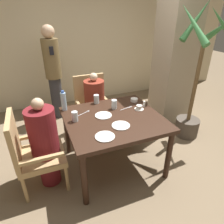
# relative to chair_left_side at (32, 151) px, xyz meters

# --- Properties ---
(ground_plane) EXTENTS (16.00, 16.00, 0.00)m
(ground_plane) POSITION_rel_chair_left_side_xyz_m (1.00, 0.00, -0.51)
(ground_plane) COLOR #7A664C
(wall_back) EXTENTS (8.00, 0.06, 2.80)m
(wall_back) POSITION_rel_chair_left_side_xyz_m (1.00, 2.35, 0.89)
(wall_back) COLOR beige
(wall_back) RESTS_ON ground_plane
(pillar_stone) EXTENTS (0.56, 0.56, 2.70)m
(pillar_stone) POSITION_rel_chair_left_side_xyz_m (2.51, 0.87, 0.84)
(pillar_stone) COLOR tan
(pillar_stone) RESTS_ON ground_plane
(dining_table) EXTENTS (1.19, 1.10, 0.74)m
(dining_table) POSITION_rel_chair_left_side_xyz_m (1.00, 0.00, 0.14)
(dining_table) COLOR #331E14
(dining_table) RESTS_ON ground_plane
(chair_left_side) EXTENTS (0.53, 0.52, 0.98)m
(chair_left_side) POSITION_rel_chair_left_side_xyz_m (0.00, 0.00, 0.00)
(chair_left_side) COLOR tan
(chair_left_side) RESTS_ON ground_plane
(diner_in_left_chair) EXTENTS (0.32, 0.32, 1.14)m
(diner_in_left_chair) POSITION_rel_chair_left_side_xyz_m (0.15, 0.00, 0.07)
(diner_in_left_chair) COLOR maroon
(diner_in_left_chair) RESTS_ON ground_plane
(chair_far_side) EXTENTS (0.52, 0.53, 0.98)m
(chair_far_side) POSITION_rel_chair_left_side_xyz_m (1.00, 0.96, 0.00)
(chair_far_side) COLOR tan
(chair_far_side) RESTS_ON ground_plane
(diner_in_far_chair) EXTENTS (0.32, 0.32, 1.09)m
(diner_in_far_chair) POSITION_rel_chair_left_side_xyz_m (1.00, 0.81, 0.05)
(diner_in_far_chair) COLOR maroon
(diner_in_far_chair) RESTS_ON ground_plane
(standing_host) EXTENTS (0.29, 0.33, 1.72)m
(standing_host) POSITION_rel_chair_left_side_xyz_m (0.51, 1.70, 0.41)
(standing_host) COLOR #2D2D33
(standing_host) RESTS_ON ground_plane
(potted_palm) EXTENTS (0.68, 0.62, 2.11)m
(potted_palm) POSITION_rel_chair_left_side_xyz_m (2.45, 0.20, 0.27)
(potted_palm) COLOR #4C4238
(potted_palm) RESTS_ON ground_plane
(plate_main_left) EXTENTS (0.21, 0.21, 0.01)m
(plate_main_left) POSITION_rel_chair_left_side_xyz_m (0.76, -0.36, 0.24)
(plate_main_left) COLOR white
(plate_main_left) RESTS_ON dining_table
(plate_main_right) EXTENTS (0.21, 0.21, 0.01)m
(plate_main_right) POSITION_rel_chair_left_side_xyz_m (1.01, -0.22, 0.24)
(plate_main_right) COLOR white
(plate_main_right) RESTS_ON dining_table
(plate_dessert_center) EXTENTS (0.21, 0.21, 0.01)m
(plate_dessert_center) POSITION_rel_chair_left_side_xyz_m (0.90, 0.09, 0.24)
(plate_dessert_center) COLOR white
(plate_dessert_center) RESTS_ON dining_table
(teacup_with_saucer) EXTENTS (0.13, 0.13, 0.06)m
(teacup_with_saucer) POSITION_rel_chair_left_side_xyz_m (1.41, 0.08, 0.26)
(teacup_with_saucer) COLOR white
(teacup_with_saucer) RESTS_ON dining_table
(bowl_small) EXTENTS (0.11, 0.11, 0.04)m
(bowl_small) POSITION_rel_chair_left_side_xyz_m (1.47, 0.34, 0.25)
(bowl_small) COLOR white
(bowl_small) RESTS_ON dining_table
(water_bottle) EXTENTS (0.07, 0.07, 0.27)m
(water_bottle) POSITION_rel_chair_left_side_xyz_m (0.47, 0.44, 0.36)
(water_bottle) COLOR #A3C6DB
(water_bottle) RESTS_ON dining_table
(glass_tall_near) EXTENTS (0.07, 0.07, 0.12)m
(glass_tall_near) POSITION_rel_chair_left_side_xyz_m (0.54, 0.09, 0.29)
(glass_tall_near) COLOR silver
(glass_tall_near) RESTS_ON dining_table
(glass_tall_mid) EXTENTS (0.07, 0.07, 0.12)m
(glass_tall_mid) POSITION_rel_chair_left_side_xyz_m (1.11, 0.23, 0.29)
(glass_tall_mid) COLOR silver
(glass_tall_mid) RESTS_ON dining_table
(glass_tall_far) EXTENTS (0.07, 0.07, 0.12)m
(glass_tall_far) POSITION_rel_chair_left_side_xyz_m (0.94, 0.49, 0.29)
(glass_tall_far) COLOR silver
(glass_tall_far) RESTS_ON dining_table
(salt_shaker) EXTENTS (0.03, 0.03, 0.08)m
(salt_shaker) POSITION_rel_chair_left_side_xyz_m (1.51, 0.13, 0.27)
(salt_shaker) COLOR white
(salt_shaker) RESTS_ON dining_table
(pepper_shaker) EXTENTS (0.03, 0.03, 0.08)m
(pepper_shaker) POSITION_rel_chair_left_side_xyz_m (1.55, 0.13, 0.27)
(pepper_shaker) COLOR #4C3D2D
(pepper_shaker) RESTS_ON dining_table
(fork_beside_plate) EXTENTS (0.18, 0.10, 0.00)m
(fork_beside_plate) POSITION_rel_chair_left_side_xyz_m (0.70, 0.25, 0.23)
(fork_beside_plate) COLOR silver
(fork_beside_plate) RESTS_ON dining_table
(knife_beside_plate) EXTENTS (0.20, 0.06, 0.00)m
(knife_beside_plate) POSITION_rel_chair_left_side_xyz_m (1.27, 0.17, 0.23)
(knife_beside_plate) COLOR silver
(knife_beside_plate) RESTS_ON dining_table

